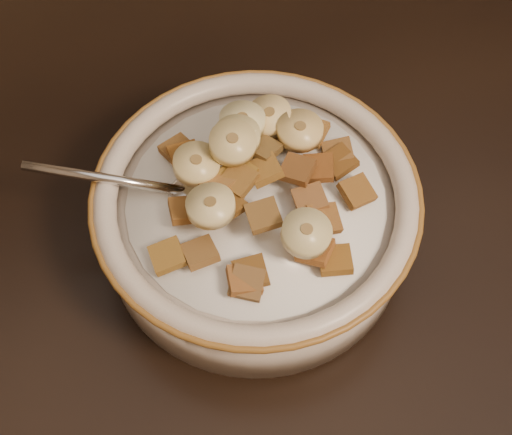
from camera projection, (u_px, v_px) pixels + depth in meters
name	position (u px, v px, depth m)	size (l,w,h in m)	color
cereal_bowl	(256.00, 221.00, 0.50)	(0.21, 0.21, 0.05)	beige
milk	(256.00, 201.00, 0.47)	(0.17, 0.17, 0.00)	white
spoon	(206.00, 194.00, 0.47)	(0.04, 0.05, 0.01)	silver
cereal_square_0	(357.00, 192.00, 0.47)	(0.02, 0.02, 0.01)	brown
cereal_square_1	(244.00, 280.00, 0.44)	(0.02, 0.02, 0.01)	brown
cereal_square_2	(239.00, 179.00, 0.46)	(0.02, 0.02, 0.01)	olive
cereal_square_3	(247.00, 283.00, 0.43)	(0.02, 0.02, 0.01)	brown
cereal_square_4	(324.00, 219.00, 0.45)	(0.02, 0.02, 0.01)	brown
cereal_square_5	(185.00, 157.00, 0.48)	(0.02, 0.02, 0.01)	brown
cereal_square_6	(200.00, 253.00, 0.44)	(0.02, 0.02, 0.01)	brown
cereal_square_7	(265.00, 170.00, 0.46)	(0.02, 0.02, 0.01)	#9B6529
cereal_square_8	(312.00, 131.00, 0.50)	(0.02, 0.02, 0.01)	olive
cereal_square_9	(310.00, 229.00, 0.45)	(0.02, 0.02, 0.01)	#965D1D
cereal_square_10	(338.00, 152.00, 0.49)	(0.02, 0.02, 0.01)	brown
cereal_square_11	(263.00, 215.00, 0.44)	(0.02, 0.02, 0.01)	brown
cereal_square_12	(178.00, 149.00, 0.49)	(0.02, 0.02, 0.01)	brown
cereal_square_13	(315.00, 250.00, 0.44)	(0.02, 0.02, 0.01)	#995629
cereal_square_14	(186.00, 210.00, 0.46)	(0.02, 0.02, 0.01)	#955B2A
cereal_square_15	(251.00, 273.00, 0.44)	(0.02, 0.02, 0.01)	brown
cereal_square_16	(339.00, 161.00, 0.48)	(0.02, 0.02, 0.01)	brown
cereal_square_17	(267.00, 129.00, 0.50)	(0.02, 0.02, 0.01)	brown
cereal_square_18	(310.00, 200.00, 0.46)	(0.02, 0.02, 0.01)	brown
cereal_square_19	(212.00, 186.00, 0.46)	(0.02, 0.02, 0.01)	brown
cereal_square_20	(238.00, 173.00, 0.46)	(0.02, 0.02, 0.01)	brown
cereal_square_21	(296.00, 136.00, 0.49)	(0.02, 0.02, 0.01)	brown
cereal_square_22	(318.00, 168.00, 0.47)	(0.02, 0.02, 0.01)	brown
cereal_square_23	(283.00, 124.00, 0.50)	(0.02, 0.02, 0.01)	#9C5522
cereal_square_24	(167.00, 256.00, 0.44)	(0.02, 0.02, 0.01)	olive
cereal_square_25	(263.00, 148.00, 0.47)	(0.02, 0.02, 0.01)	brown
cereal_square_26	(217.00, 183.00, 0.46)	(0.02, 0.02, 0.01)	olive
cereal_square_27	(336.00, 260.00, 0.44)	(0.02, 0.02, 0.01)	brown
cereal_square_28	(226.00, 204.00, 0.45)	(0.02, 0.02, 0.01)	brown
cereal_square_29	(297.00, 169.00, 0.47)	(0.02, 0.02, 0.01)	brown
cereal_square_30	(224.00, 151.00, 0.48)	(0.02, 0.02, 0.01)	brown
banana_slice_0	(234.00, 141.00, 0.47)	(0.03, 0.03, 0.01)	beige
banana_slice_1	(300.00, 131.00, 0.48)	(0.03, 0.03, 0.01)	#E3C37C
banana_slice_2	(233.00, 143.00, 0.46)	(0.03, 0.03, 0.01)	#F7D785
banana_slice_3	(211.00, 206.00, 0.44)	(0.03, 0.03, 0.01)	beige
banana_slice_4	(269.00, 116.00, 0.49)	(0.03, 0.03, 0.01)	#EBC971
banana_slice_5	(306.00, 233.00, 0.43)	(0.03, 0.03, 0.01)	#F2E899
banana_slice_6	(197.00, 164.00, 0.46)	(0.03, 0.03, 0.01)	#DDC177
banana_slice_7	(237.00, 137.00, 0.47)	(0.03, 0.03, 0.01)	#DAC072
banana_slice_8	(242.00, 121.00, 0.48)	(0.03, 0.03, 0.01)	#FFEDAC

